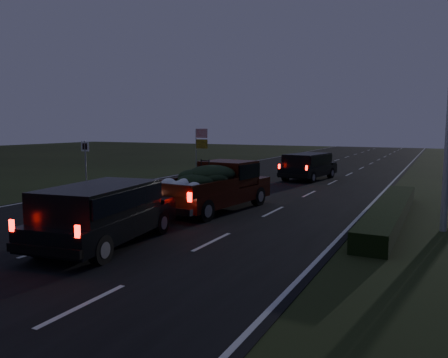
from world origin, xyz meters
The scene contains 7 objects.
ground centered at (0.00, 0.00, 0.00)m, with size 120.00×120.00×0.00m, color black.
road_asphalt centered at (0.00, 0.00, 0.01)m, with size 14.00×120.00×0.02m, color black.
hedge_row centered at (7.80, 3.00, 0.30)m, with size 1.00×10.00×0.60m, color black.
route_sign centered at (-8.50, 5.00, 1.66)m, with size 0.55×0.08×2.50m.
pickup_truck centered at (1.42, 1.80, 1.08)m, with size 2.68×5.67×2.87m.
lead_suv centered at (1.91, 13.14, 1.01)m, with size 2.54×4.85×1.33m.
rear_suv centered at (1.09, -4.21, 1.06)m, with size 2.72×5.09×1.40m.
Camera 1 is at (9.41, -13.23, 3.30)m, focal length 35.00 mm.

